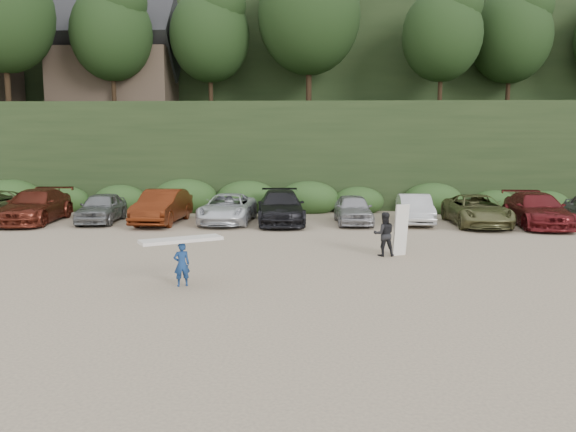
{
  "coord_description": "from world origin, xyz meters",
  "views": [
    {
      "loc": [
        1.31,
        -15.86,
        3.82
      ],
      "look_at": [
        0.65,
        3.0,
        1.3
      ],
      "focal_mm": 35.0,
      "sensor_mm": 36.0,
      "label": 1
    }
  ],
  "objects": [
    {
      "name": "ground",
      "position": [
        0.0,
        0.0,
        0.0
      ],
      "size": [
        120.0,
        120.0,
        0.0
      ],
      "primitive_type": "plane",
      "color": "tan",
      "rests_on": "ground"
    },
    {
      "name": "hillside_backdrop",
      "position": [
        -0.26,
        35.93,
        11.22
      ],
      "size": [
        90.0,
        41.5,
        28.0
      ],
      "color": "black",
      "rests_on": "ground"
    },
    {
      "name": "parked_cars",
      "position": [
        -1.66,
        10.05,
        0.73
      ],
      "size": [
        39.48,
        5.99,
        1.59
      ],
      "color": "silver",
      "rests_on": "ground"
    },
    {
      "name": "child_surfer",
      "position": [
        -2.01,
        -1.44,
        0.88
      ],
      "size": [
        2.16,
        1.6,
        1.29
      ],
      "color": "navy",
      "rests_on": "ground"
    },
    {
      "name": "adult_surfer",
      "position": [
        3.92,
        2.73,
        0.75
      ],
      "size": [
        1.21,
        0.61,
        1.75
      ],
      "color": "black",
      "rests_on": "ground"
    }
  ]
}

